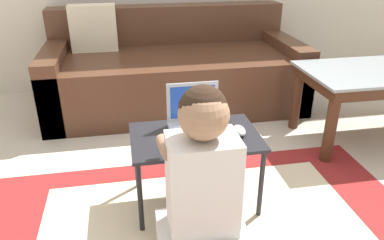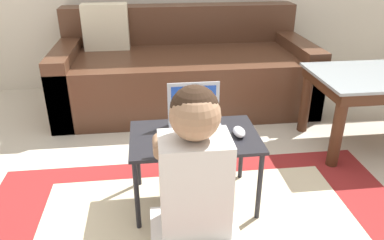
{
  "view_description": "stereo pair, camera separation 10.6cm",
  "coord_description": "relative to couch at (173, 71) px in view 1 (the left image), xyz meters",
  "views": [
    {
      "loc": [
        -0.3,
        -1.61,
        1.24
      ],
      "look_at": [
        0.01,
        0.0,
        0.45
      ],
      "focal_mm": 35.0,
      "sensor_mm": 36.0,
      "label": 1
    },
    {
      "loc": [
        -0.19,
        -1.63,
        1.24
      ],
      "look_at": [
        0.01,
        0.0,
        0.45
      ],
      "focal_mm": 35.0,
      "sensor_mm": 36.0,
      "label": 2
    }
  ],
  "objects": [
    {
      "name": "area_rug",
      "position": [
        -0.08,
        -1.57,
        -0.27
      ],
      "size": [
        2.13,
        1.22,
        0.01
      ],
      "color": "maroon",
      "rests_on": "ground_plane"
    },
    {
      "name": "laptop",
      "position": [
        -0.07,
        -1.31,
        0.15
      ],
      "size": [
        0.26,
        0.22,
        0.22
      ],
      "color": "#B7BCC6",
      "rests_on": "laptop_desk"
    },
    {
      "name": "laptop_desk",
      "position": [
        -0.08,
        -1.36,
        0.07
      ],
      "size": [
        0.62,
        0.4,
        0.39
      ],
      "color": "black",
      "rests_on": "ground_plane"
    },
    {
      "name": "ground_plane",
      "position": [
        -0.09,
        -1.32,
        -0.28
      ],
      "size": [
        16.0,
        16.0,
        0.0
      ],
      "primitive_type": "plane",
      "color": "beige"
    },
    {
      "name": "computer_mouse",
      "position": [
        0.14,
        -1.39,
        0.14
      ],
      "size": [
        0.06,
        0.1,
        0.04
      ],
      "color": "silver",
      "rests_on": "laptop_desk"
    },
    {
      "name": "couch",
      "position": [
        0.0,
        0.0,
        0.0
      ],
      "size": [
        1.99,
        0.95,
        0.8
      ],
      "color": "#4C2D1E",
      "rests_on": "ground_plane"
    },
    {
      "name": "person_seated",
      "position": [
        -0.13,
        -1.77,
        0.08
      ],
      "size": [
        0.35,
        0.42,
        0.8
      ],
      "color": "silver",
      "rests_on": "ground_plane"
    },
    {
      "name": "coffee_table",
      "position": [
        1.25,
        -0.88,
        0.14
      ],
      "size": [
        1.01,
        0.58,
        0.49
      ],
      "color": "gray",
      "rests_on": "ground_plane"
    }
  ]
}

